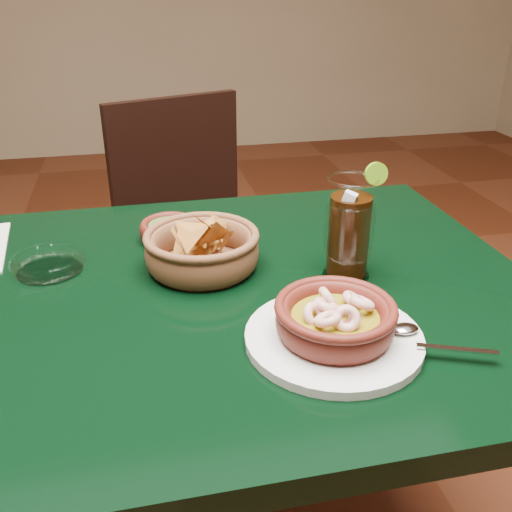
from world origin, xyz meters
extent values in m
cube|color=black|center=(0.00, 0.00, 0.73)|extent=(1.20, 0.80, 0.04)
cylinder|color=black|center=(0.54, 0.34, 0.35)|extent=(0.06, 0.06, 0.71)
cube|color=black|center=(0.15, 0.64, 0.44)|extent=(0.53, 0.53, 0.04)
cylinder|color=black|center=(0.04, 0.41, 0.22)|extent=(0.04, 0.04, 0.44)
cylinder|color=black|center=(0.37, 0.53, 0.22)|extent=(0.04, 0.04, 0.44)
cylinder|color=black|center=(-0.08, 0.75, 0.22)|extent=(0.04, 0.04, 0.44)
cylinder|color=black|center=(0.25, 0.87, 0.22)|extent=(0.04, 0.04, 0.44)
cube|color=black|center=(0.08, 0.82, 0.68)|extent=(0.38, 0.16, 0.43)
cylinder|color=silver|center=(0.21, -0.18, 0.76)|extent=(0.24, 0.24, 0.01)
cylinder|color=#4E1710|center=(0.21, -0.18, 0.77)|extent=(0.14, 0.14, 0.01)
torus|color=#4E1710|center=(0.21, -0.18, 0.79)|extent=(0.18, 0.18, 0.04)
torus|color=#4E1710|center=(0.21, -0.18, 0.80)|extent=(0.16, 0.16, 0.01)
cylinder|color=#76680F|center=(0.21, -0.18, 0.79)|extent=(0.12, 0.12, 0.01)
torus|color=beige|center=(0.25, -0.18, 0.81)|extent=(0.05, 0.05, 0.03)
torus|color=beige|center=(0.25, -0.16, 0.80)|extent=(0.04, 0.04, 0.03)
torus|color=beige|center=(0.21, -0.15, 0.80)|extent=(0.04, 0.05, 0.05)
torus|color=beige|center=(0.20, -0.17, 0.80)|extent=(0.04, 0.04, 0.03)
torus|color=beige|center=(0.18, -0.18, 0.80)|extent=(0.05, 0.05, 0.04)
torus|color=beige|center=(0.19, -0.20, 0.80)|extent=(0.05, 0.05, 0.03)
torus|color=beige|center=(0.22, -0.21, 0.80)|extent=(0.04, 0.04, 0.04)
torus|color=beige|center=(0.22, -0.19, 0.80)|extent=(0.05, 0.05, 0.04)
cube|color=silver|center=(0.35, -0.26, 0.77)|extent=(0.10, 0.05, 0.00)
ellipsoid|color=silver|center=(0.31, -0.20, 0.77)|extent=(0.04, 0.03, 0.01)
cylinder|color=brown|center=(0.07, 0.07, 0.75)|extent=(0.17, 0.17, 0.01)
torus|color=brown|center=(0.07, 0.07, 0.78)|extent=(0.23, 0.23, 0.06)
torus|color=brown|center=(0.07, 0.07, 0.81)|extent=(0.20, 0.20, 0.01)
cone|color=#B06C28|center=(0.07, 0.07, 0.82)|extent=(0.09, 0.08, 0.06)
cone|color=#B06C28|center=(0.05, 0.05, 0.83)|extent=(0.10, 0.07, 0.07)
cone|color=#B06C28|center=(0.09, 0.05, 0.82)|extent=(0.07, 0.05, 0.07)
cone|color=#B06C28|center=(0.07, 0.08, 0.83)|extent=(0.09, 0.08, 0.05)
cone|color=#B06C28|center=(0.08, 0.07, 0.80)|extent=(0.07, 0.07, 0.07)
cone|color=#B06C28|center=(0.10, 0.10, 0.81)|extent=(0.06, 0.07, 0.08)
cone|color=#B06C28|center=(0.10, 0.05, 0.81)|extent=(0.05, 0.09, 0.09)
cone|color=#B06C28|center=(0.08, 0.06, 0.83)|extent=(0.05, 0.09, 0.08)
cone|color=#B06C28|center=(0.09, 0.12, 0.78)|extent=(0.09, 0.06, 0.08)
cone|color=#B06C28|center=(0.05, 0.09, 0.78)|extent=(0.09, 0.08, 0.07)
cone|color=#B06C28|center=(0.07, 0.07, 0.80)|extent=(0.07, 0.08, 0.05)
cone|color=#B06C28|center=(0.04, 0.09, 0.79)|extent=(0.08, 0.06, 0.07)
cone|color=#B06C28|center=(0.07, 0.08, 0.79)|extent=(0.10, 0.02, 0.10)
cone|color=#B06C28|center=(0.07, 0.07, 0.79)|extent=(0.08, 0.08, 0.07)
cone|color=#B06C28|center=(0.06, 0.07, 0.79)|extent=(0.07, 0.07, 0.08)
cone|color=#B06C28|center=(0.03, 0.06, 0.82)|extent=(0.04, 0.10, 0.09)
cylinder|color=#4E1710|center=(0.02, 0.20, 0.75)|extent=(0.09, 0.09, 0.01)
torus|color=#4E1710|center=(0.02, 0.20, 0.77)|extent=(0.13, 0.13, 0.04)
cylinder|color=#255418|center=(0.02, 0.20, 0.78)|extent=(0.08, 0.08, 0.01)
sphere|color=#255418|center=(0.03, 0.19, 0.78)|extent=(0.02, 0.02, 0.02)
sphere|color=#255418|center=(0.03, 0.19, 0.78)|extent=(0.02, 0.02, 0.02)
sphere|color=#255418|center=(0.02, 0.20, 0.78)|extent=(0.02, 0.02, 0.02)
sphere|color=#255418|center=(0.04, 0.19, 0.78)|extent=(0.02, 0.02, 0.02)
sphere|color=#255418|center=(0.02, 0.21, 0.78)|extent=(0.02, 0.02, 0.02)
cylinder|color=white|center=(0.30, 0.00, 0.75)|extent=(0.08, 0.08, 0.01)
torus|color=white|center=(0.30, 0.00, 0.83)|extent=(0.17, 0.17, 0.09)
cylinder|color=black|center=(0.30, 0.00, 0.82)|extent=(0.07, 0.07, 0.14)
cube|color=silver|center=(0.29, 0.01, 0.87)|extent=(0.03, 0.03, 0.02)
cube|color=silver|center=(0.29, -0.02, 0.87)|extent=(0.03, 0.03, 0.03)
cube|color=silver|center=(0.31, 0.00, 0.86)|extent=(0.03, 0.03, 0.03)
cube|color=silver|center=(0.29, -0.01, 0.89)|extent=(0.03, 0.03, 0.03)
cube|color=silver|center=(0.29, 0.00, 0.87)|extent=(0.03, 0.03, 0.02)
torus|color=white|center=(0.30, 0.00, 0.92)|extent=(0.08, 0.08, 0.00)
cylinder|color=#6EAB17|center=(0.33, 0.00, 0.92)|extent=(0.04, 0.01, 0.04)
cylinder|color=white|center=(-0.19, 0.12, 0.75)|extent=(0.11, 0.11, 0.01)
torus|color=white|center=(-0.19, 0.12, 0.77)|extent=(0.13, 0.13, 0.03)
camera|label=1|loc=(-0.03, -0.79, 1.20)|focal=40.00mm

